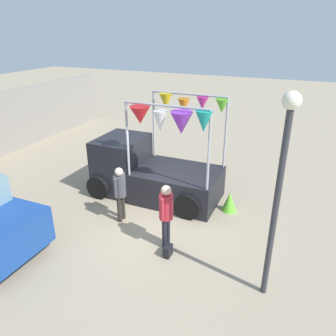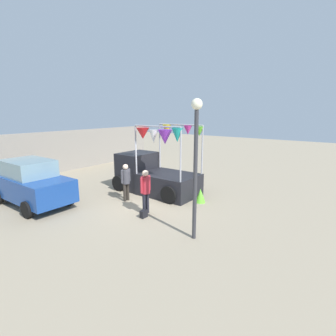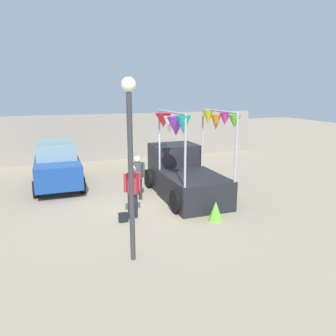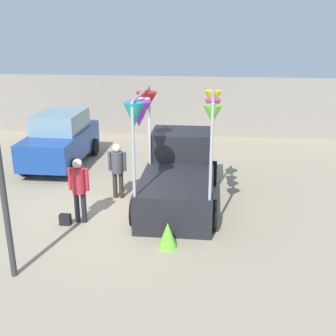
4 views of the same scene
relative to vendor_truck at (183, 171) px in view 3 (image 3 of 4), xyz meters
The scene contains 9 objects.
ground_plane 1.86m from the vendor_truck, 151.25° to the right, with size 60.00×60.00×0.00m, color gray.
vendor_truck is the anchor object (origin of this frame).
parked_car 5.24m from the vendor_truck, 147.69° to the left, with size 1.88×4.00×1.88m.
person_customer 2.89m from the vendor_truck, 144.89° to the right, with size 0.53×0.34×1.69m.
person_vendor 1.76m from the vendor_truck, behind, with size 0.53×0.34×1.62m.
handbag 3.38m from the vendor_truck, 145.54° to the right, with size 0.28×0.16×0.28m, color black.
street_lamp 5.42m from the vendor_truck, 125.58° to the right, with size 0.32×0.32×4.17m.
brick_boundary_wall 7.64m from the vendor_truck, 100.71° to the left, with size 18.00×0.36×2.60m, color gray.
folded_kite_bundle_lime 2.77m from the vendor_truck, 90.51° to the right, with size 0.44×0.44×0.60m, color #66CC33.
Camera 3 is at (-3.18, -10.29, 3.89)m, focal length 35.00 mm.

